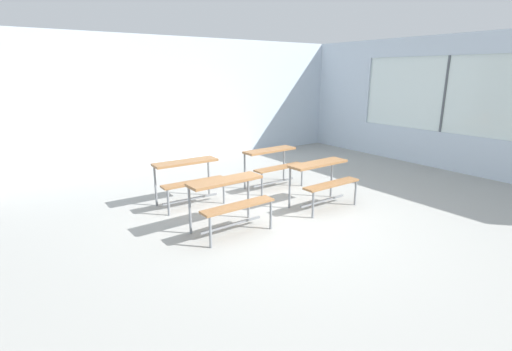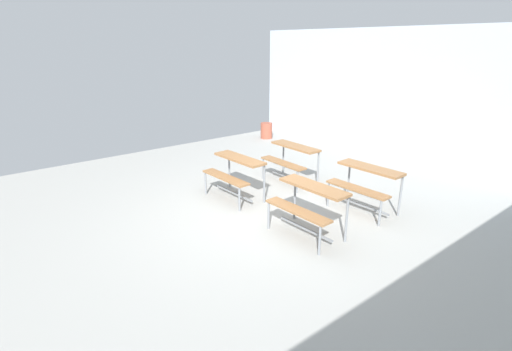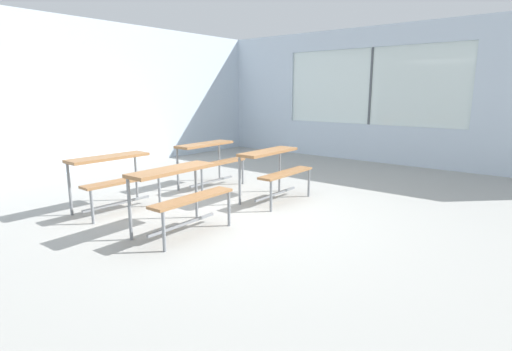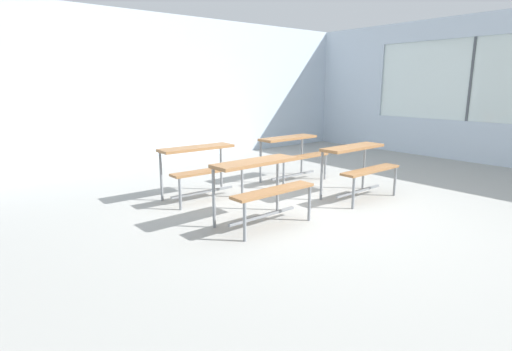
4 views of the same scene
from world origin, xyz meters
name	(u,v)px [view 1 (image 1 of 4)]	position (x,y,z in m)	size (l,w,h in m)	color
ground	(287,221)	(0.00, 0.00, -0.03)	(10.00, 9.00, 0.05)	#9E9E99
wall_back	(168,102)	(0.00, 4.50, 1.50)	(10.00, 0.12, 3.00)	silver
wall_right	(472,108)	(5.00, -0.13, 1.45)	(0.12, 9.00, 3.00)	silver
desk_bench_r0c0	(230,193)	(-0.94, 0.14, 0.56)	(1.12, 0.63, 0.74)	olive
desk_bench_r0c1	(323,174)	(0.85, 0.13, 0.56)	(1.11, 0.61, 0.74)	olive
desk_bench_r1c0	(189,172)	(-0.93, 1.50, 0.56)	(1.11, 0.60, 0.74)	olive
desk_bench_r1c1	(273,159)	(0.85, 1.48, 0.56)	(1.12, 0.62, 0.74)	olive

